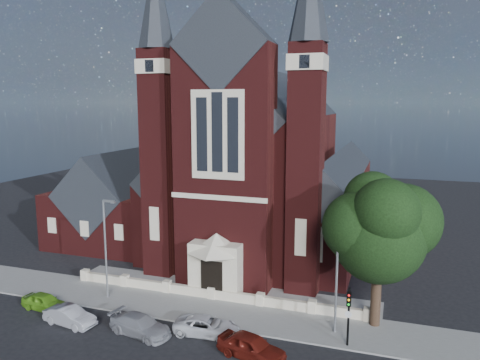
# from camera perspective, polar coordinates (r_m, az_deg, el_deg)

# --- Properties ---
(ground) EXTENTS (120.00, 120.00, 0.00)m
(ground) POSITION_cam_1_polar(r_m,az_deg,el_deg) (45.93, 0.66, -10.30)
(ground) COLOR black
(ground) RESTS_ON ground
(pavement_strip) EXTENTS (60.00, 5.00, 0.12)m
(pavement_strip) POSITION_cam_1_polar(r_m,az_deg,el_deg) (36.84, -4.64, -15.49)
(pavement_strip) COLOR slate
(pavement_strip) RESTS_ON ground
(forecourt_paving) EXTENTS (26.00, 3.00, 0.14)m
(forecourt_paving) POSITION_cam_1_polar(r_m,az_deg,el_deg) (40.22, -2.31, -13.25)
(forecourt_paving) COLOR slate
(forecourt_paving) RESTS_ON ground
(forecourt_wall) EXTENTS (24.00, 0.40, 0.90)m
(forecourt_wall) POSITION_cam_1_polar(r_m,az_deg,el_deg) (38.51, -3.42, -14.32)
(forecourt_wall) COLOR beige
(forecourt_wall) RESTS_ON ground
(church) EXTENTS (20.01, 34.90, 29.20)m
(church) POSITION_cam_1_polar(r_m,az_deg,el_deg) (51.37, 3.44, 1.22)
(church) COLOR #431211
(church) RESTS_ON ground
(parish_hall) EXTENTS (12.00, 12.20, 10.24)m
(parish_hall) POSITION_cam_1_polar(r_m,az_deg,el_deg) (54.26, -14.60, -3.11)
(parish_hall) COLOR #431211
(parish_hall) RESTS_ON ground
(street_tree) EXTENTS (6.40, 6.60, 10.70)m
(street_tree) POSITION_cam_1_polar(r_m,az_deg,el_deg) (32.94, 16.76, -6.01)
(street_tree) COLOR black
(street_tree) RESTS_ON ground
(street_lamp_left) EXTENTS (1.16, 0.22, 8.09)m
(street_lamp_left) POSITION_cam_1_polar(r_m,az_deg,el_deg) (38.48, -16.00, -7.41)
(street_lamp_left) COLOR gray
(street_lamp_left) RESTS_ON ground
(street_lamp_right) EXTENTS (1.16, 0.22, 8.09)m
(street_lamp_right) POSITION_cam_1_polar(r_m,az_deg,el_deg) (32.18, 11.89, -10.58)
(street_lamp_right) COLOR gray
(street_lamp_right) RESTS_ON ground
(traffic_signal) EXTENTS (0.28, 0.42, 4.00)m
(traffic_signal) POSITION_cam_1_polar(r_m,az_deg,el_deg) (31.40, 13.10, -15.12)
(traffic_signal) COLOR black
(traffic_signal) RESTS_ON ground
(car_lime_van) EXTENTS (3.87, 1.88, 1.27)m
(car_lime_van) POSITION_cam_1_polar(r_m,az_deg,el_deg) (39.35, -22.72, -13.53)
(car_lime_van) COLOR #64A921
(car_lime_van) RESTS_ON ground
(car_silver_a) EXTENTS (4.14, 1.94, 1.31)m
(car_silver_a) POSITION_cam_1_polar(r_m,az_deg,el_deg) (36.27, -20.04, -15.33)
(car_silver_a) COLOR #95969C
(car_silver_a) RESTS_ON ground
(car_silver_b) EXTENTS (4.88, 2.78, 1.33)m
(car_silver_b) POSITION_cam_1_polar(r_m,az_deg,el_deg) (33.66, -12.08, -16.94)
(car_silver_b) COLOR #94959B
(car_silver_b) RESTS_ON ground
(car_white_suv) EXTENTS (4.58, 2.37, 1.23)m
(car_white_suv) POSITION_cam_1_polar(r_m,az_deg,el_deg) (33.09, -4.10, -17.33)
(car_white_suv) COLOR white
(car_white_suv) RESTS_ON ground
(car_dark_red) EXTENTS (4.75, 2.94, 1.51)m
(car_dark_red) POSITION_cam_1_polar(r_m,az_deg,el_deg) (30.36, 1.39, -19.63)
(car_dark_red) COLOR maroon
(car_dark_red) RESTS_ON ground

